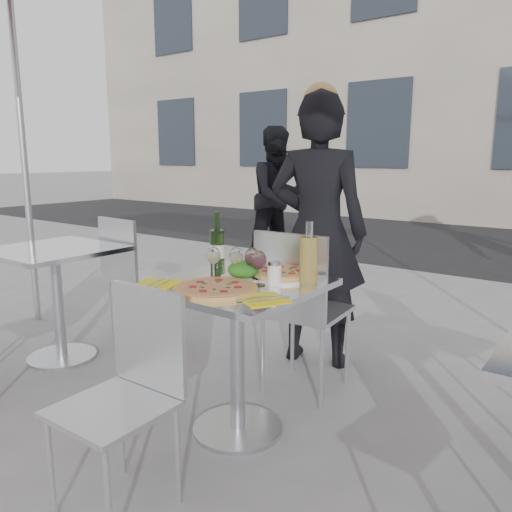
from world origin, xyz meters
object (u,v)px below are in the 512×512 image
Objects in this scene: wineglass_white_a at (213,256)px; wineglass_red_a at (252,258)px; pizza_far at (282,274)px; pizza_near at (216,288)px; sugar_shaker at (274,273)px; chair_far at (299,300)px; side_table_left at (56,280)px; chair_near at (130,380)px; carafe at (309,259)px; wineglass_white_b at (236,257)px; side_chair_lfar at (132,269)px; napkin_left at (158,283)px; salad_plate at (244,271)px; woman_diner at (318,232)px; pedestrian_a at (279,197)px; wine_bottle at (217,247)px; wineglass_red_b at (259,261)px; main_table at (237,326)px; napkin_right at (264,299)px.

wineglass_red_a is (0.17, 0.08, 0.00)m from wineglass_white_a.
wineglass_red_a is at bearing -114.44° from pizza_far.
pizza_near is at bearing -103.17° from pizza_far.
sugar_shaker is 0.13m from wineglass_red_a.
pizza_far is at bearing 100.86° from chair_far.
pizza_far is 2.15× the size of wineglass_white_a.
pizza_far is at bearing 7.61° from side_table_left.
carafe is at bearing 66.95° from chair_near.
wineglass_white_b is at bearing 33.31° from wineglass_white_a.
side_chair_lfar is at bearing 138.66° from chair_near.
pizza_far is 0.24m from wineglass_white_b.
napkin_left is at bearing -122.50° from wineglass_white_a.
salad_plate is (1.48, 0.07, 0.25)m from side_table_left.
carafe is 0.69m from napkin_left.
pedestrian_a is at bearing -66.05° from woman_diner.
wine_bottle is at bearing 130.13° from pizza_near.
sugar_shaker is 0.68× the size of wineglass_white_a.
pedestrian_a is 3.87m from wineglass_white_a.
side_table_left is 4.76× the size of wineglass_white_b.
wineglass_white_a is at bearing -171.35° from wineglass_red_b.
napkin_left is (-0.29, -0.07, -0.01)m from pizza_near.
pedestrian_a is 3.95m from sugar_shaker.
chair_near is 2.87× the size of carafe.
carafe reaches higher than wineglass_red_b.
carafe is 1.84× the size of wineglass_red_b.
main_table is 3.26× the size of napkin_left.
wineglass_red_b is at bearing -132.70° from sugar_shaker.
wineglass_white_b reaches higher than napkin_right.
sugar_shaker reaches higher than napkin_left.
sugar_shaker is at bearing 16.98° from wineglass_white_a.
napkin_right is (1.77, -0.16, 0.21)m from side_table_left.
pizza_near is at bearing -120.37° from sugar_shaker.
wineglass_red_a is (0.02, 0.23, 0.10)m from pizza_near.
wineglass_red_a is 0.64× the size of napkin_right.
wineglass_red_b is at bearing 95.21° from chair_far.
carafe is at bearing 102.50° from woman_diner.
wineglass_white_a reaches higher than napkin_right.
side_chair_lfar is 5.74× the size of wineglass_red_b.
pizza_near is at bearing 83.80° from chair_near.
wineglass_red_a is at bearing -159.71° from carafe.
pizza_far reaches higher than main_table.
pizza_far is at bearing 91.16° from wineglass_red_b.
side_chair_lfar is at bearing 168.31° from pizza_far.
salad_plate is at bearing 38.91° from wineglass_white_a.
pizza_near is 0.25m from napkin_right.
main_table is at bearing 6.69° from wineglass_white_a.
wineglass_red_a is (0.04, 0.06, 0.32)m from main_table.
side_table_left is 1.61m from chair_far.
chair_far reaches higher than wineglass_red_a.
side_table_left is 2.59× the size of carafe.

